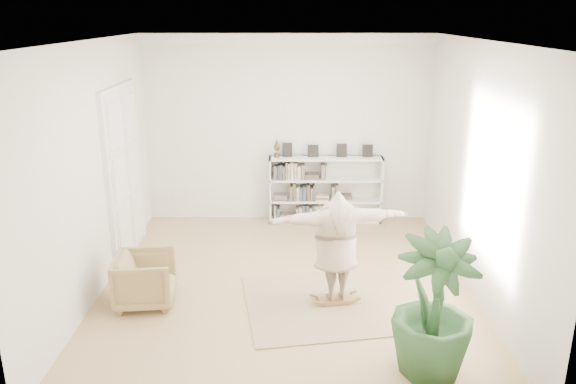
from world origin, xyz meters
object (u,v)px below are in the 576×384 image
at_px(armchair, 145,280).
at_px(houseplant, 434,307).
at_px(bookshelf, 325,190).
at_px(rocker_board, 335,299).
at_px(person, 336,244).

distance_m(armchair, houseplant, 4.00).
height_order(bookshelf, armchair, bookshelf).
relative_size(bookshelf, armchair, 2.70).
bearing_deg(rocker_board, bookshelf, 79.52).
distance_m(armchair, person, 2.74).
bearing_deg(houseplant, person, 120.89).
xyz_separation_m(armchair, houseplant, (3.64, -1.59, 0.47)).
height_order(armchair, person, person).
relative_size(bookshelf, rocker_board, 4.26).
bearing_deg(bookshelf, houseplant, -79.61).
relative_size(bookshelf, houseplant, 1.31).
distance_m(person, houseplant, 1.87).
xyz_separation_m(bookshelf, armchair, (-2.73, -3.36, -0.27)).
height_order(person, houseplant, person).
relative_size(bookshelf, person, 1.12).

